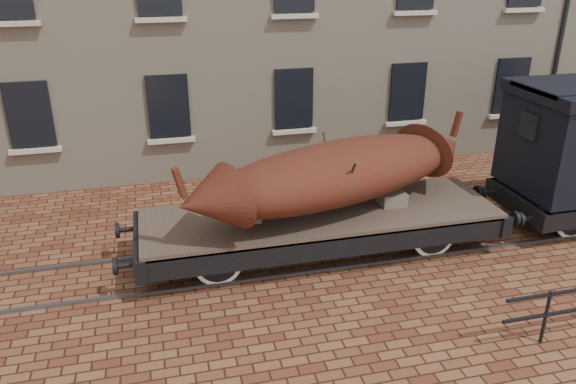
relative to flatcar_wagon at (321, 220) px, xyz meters
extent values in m
plane|color=#542819|center=(-0.30, 0.00, -0.80)|extent=(90.00, 90.00, 0.00)
cube|color=black|center=(-6.30, 4.96, 1.40)|extent=(1.10, 0.12, 1.70)
cube|color=beige|center=(-6.30, 4.90, 0.45)|extent=(1.30, 0.18, 0.12)
cube|color=black|center=(-2.80, 4.96, 1.40)|extent=(1.10, 0.12, 1.70)
cube|color=beige|center=(-2.80, 4.90, 0.45)|extent=(1.30, 0.18, 0.12)
cube|color=black|center=(0.70, 4.96, 1.40)|extent=(1.10, 0.12, 1.70)
cube|color=beige|center=(0.70, 4.90, 0.45)|extent=(1.30, 0.18, 0.12)
cube|color=black|center=(4.20, 4.96, 1.40)|extent=(1.10, 0.12, 1.70)
cube|color=beige|center=(4.20, 4.90, 0.45)|extent=(1.30, 0.18, 0.12)
cube|color=black|center=(7.70, 4.96, 1.40)|extent=(1.10, 0.12, 1.70)
cube|color=beige|center=(7.70, 4.90, 0.45)|extent=(1.30, 0.18, 0.12)
cube|color=beige|center=(-6.30, 4.90, 3.65)|extent=(1.30, 0.18, 0.12)
cube|color=beige|center=(-2.80, 4.90, 3.65)|extent=(1.30, 0.18, 0.12)
cube|color=beige|center=(0.70, 4.90, 3.65)|extent=(1.30, 0.18, 0.12)
cube|color=beige|center=(4.20, 4.90, 3.65)|extent=(1.30, 0.18, 0.12)
cube|color=beige|center=(7.70, 4.90, 3.65)|extent=(1.30, 0.18, 0.12)
cube|color=#59595E|center=(-0.30, -0.72, -0.77)|extent=(30.00, 0.08, 0.06)
cube|color=#59595E|center=(-0.30, 0.72, -0.77)|extent=(30.00, 0.08, 0.06)
cylinder|color=black|center=(2.70, -3.80, -0.30)|extent=(0.06, 0.06, 1.00)
cube|color=brown|center=(0.00, 0.00, 0.14)|extent=(7.49, 2.20, 0.12)
cube|color=black|center=(0.00, -1.02, -0.10)|extent=(7.49, 0.16, 0.45)
cube|color=black|center=(0.00, 1.02, -0.10)|extent=(7.49, 0.16, 0.45)
cube|color=black|center=(-3.74, 0.00, -0.10)|extent=(0.22, 2.30, 0.45)
cylinder|color=black|center=(-4.02, -0.75, -0.10)|extent=(0.35, 0.10, 0.10)
cylinder|color=black|center=(-4.19, -0.75, -0.10)|extent=(0.08, 0.32, 0.32)
cylinder|color=black|center=(-4.02, 0.75, -0.10)|extent=(0.35, 0.10, 0.10)
cylinder|color=black|center=(-4.19, 0.75, -0.10)|extent=(0.08, 0.32, 0.32)
cube|color=black|center=(3.74, 0.00, -0.10)|extent=(0.22, 2.30, 0.45)
cylinder|color=black|center=(4.02, -0.75, -0.10)|extent=(0.35, 0.10, 0.10)
cylinder|color=black|center=(4.19, -0.75, -0.10)|extent=(0.08, 0.32, 0.32)
cylinder|color=black|center=(4.02, 0.75, -0.10)|extent=(0.35, 0.10, 0.10)
cylinder|color=black|center=(4.19, 0.75, -0.10)|extent=(0.08, 0.32, 0.32)
cylinder|color=black|center=(-2.30, 0.00, -0.32)|extent=(0.10, 1.90, 0.10)
cylinder|color=white|center=(-2.30, -0.72, -0.32)|extent=(0.96, 0.07, 0.96)
cylinder|color=black|center=(-2.30, -0.72, -0.32)|extent=(0.79, 0.10, 0.79)
cube|color=black|center=(-2.30, -0.84, -0.08)|extent=(0.90, 0.08, 0.10)
cylinder|color=white|center=(-2.30, 0.72, -0.32)|extent=(0.96, 0.07, 0.96)
cylinder|color=black|center=(-2.30, 0.72, -0.32)|extent=(0.79, 0.10, 0.79)
cube|color=black|center=(-2.30, 0.84, -0.08)|extent=(0.90, 0.08, 0.10)
cylinder|color=black|center=(2.30, 0.00, -0.32)|extent=(0.10, 1.90, 0.10)
cylinder|color=white|center=(2.30, -0.72, -0.32)|extent=(0.96, 0.07, 0.96)
cylinder|color=black|center=(2.30, -0.72, -0.32)|extent=(0.79, 0.10, 0.79)
cube|color=black|center=(2.30, -0.84, -0.08)|extent=(0.90, 0.08, 0.10)
cylinder|color=white|center=(2.30, 0.72, -0.32)|extent=(0.96, 0.07, 0.96)
cylinder|color=black|center=(2.30, 0.72, -0.32)|extent=(0.79, 0.10, 0.79)
cube|color=black|center=(2.30, 0.84, -0.08)|extent=(0.90, 0.08, 0.10)
cube|color=black|center=(0.00, 0.00, -0.25)|extent=(3.99, 0.06, 0.06)
cube|color=#7B6759|center=(-1.60, 0.00, 0.34)|extent=(0.55, 0.50, 0.28)
cube|color=#7B6759|center=(1.60, 0.00, 0.34)|extent=(0.55, 0.50, 0.28)
ellipsoid|color=#51170D|center=(0.33, 0.00, 1.05)|extent=(6.46, 3.70, 1.23)
cone|color=#51170D|center=(-2.46, -0.89, 1.10)|extent=(1.37, 1.44, 1.17)
cube|color=#51170D|center=(-2.91, -1.04, 1.56)|extent=(0.27, 0.20, 0.59)
cone|color=#51170D|center=(3.12, 0.89, 1.10)|extent=(1.37, 1.44, 1.17)
cube|color=#51170D|center=(3.57, 1.04, 1.56)|extent=(0.27, 0.20, 0.59)
cylinder|color=#36271F|center=(0.33, -0.50, 0.92)|extent=(0.05, 1.05, 1.46)
cylinder|color=#36271F|center=(0.33, 0.50, 0.92)|extent=(0.05, 1.05, 1.46)
cube|color=black|center=(4.74, 0.00, -0.14)|extent=(0.21, 2.25, 0.42)
cylinder|color=black|center=(4.32, -0.75, -0.14)|extent=(0.07, 0.30, 0.30)
cylinder|color=black|center=(4.32, 0.75, -0.14)|extent=(0.07, 0.30, 0.30)
cylinder|color=black|center=(5.77, 0.00, -0.35)|extent=(0.09, 1.78, 0.09)
cylinder|color=white|center=(5.77, -0.72, -0.35)|extent=(0.90, 0.07, 0.90)
cylinder|color=black|center=(5.77, -0.72, -0.35)|extent=(0.74, 0.09, 0.74)
cylinder|color=white|center=(5.77, 0.72, -0.35)|extent=(0.90, 0.07, 0.90)
cylinder|color=black|center=(5.77, 0.72, -0.35)|extent=(0.74, 0.09, 0.74)
cube|color=black|center=(4.72, 0.00, 1.73)|extent=(0.07, 0.56, 0.56)
camera|label=1|loc=(-3.28, -10.20, 5.24)|focal=35.00mm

